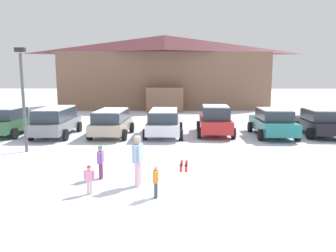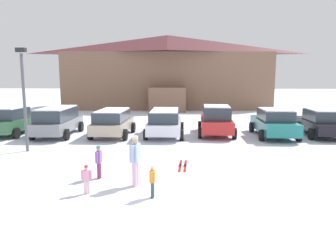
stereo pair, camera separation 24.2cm
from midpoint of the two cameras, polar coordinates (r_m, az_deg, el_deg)
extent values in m
plane|color=silver|center=(8.42, -3.27, -16.46)|extent=(160.00, 160.00, 0.00)
cube|color=brown|center=(37.05, -0.81, 7.88)|extent=(21.95, 8.26, 5.93)
pyramid|color=#4E2126|center=(37.19, -0.82, 14.01)|extent=(22.57, 8.88, 2.02)
cube|color=brown|center=(32.44, -0.81, 4.62)|extent=(3.65, 1.91, 2.40)
cube|color=#346241|center=(22.08, -26.24, 0.27)|extent=(2.10, 4.12, 0.66)
cube|color=#2D3842|center=(21.83, -26.62, 1.90)|extent=(1.77, 2.18, 0.65)
cube|color=white|center=(21.79, -26.69, 2.83)|extent=(1.65, 2.07, 0.06)
cylinder|color=black|center=(23.70, -26.79, -0.05)|extent=(0.25, 0.65, 0.64)
cylinder|color=black|center=(22.72, -22.40, -0.11)|extent=(0.25, 0.65, 0.64)
cylinder|color=black|center=(20.55, -25.49, -1.19)|extent=(0.25, 0.65, 0.64)
cube|color=gray|center=(20.67, -19.17, 0.14)|extent=(1.87, 4.68, 0.64)
cube|color=#2D3842|center=(20.50, -19.35, 1.94)|extent=(1.63, 3.56, 0.68)
cube|color=white|center=(20.46, -19.41, 2.97)|extent=(1.52, 3.38, 0.06)
cylinder|color=black|center=(22.38, -20.26, -0.11)|extent=(0.23, 0.64, 0.64)
cylinder|color=black|center=(21.79, -15.51, -0.12)|extent=(0.23, 0.64, 0.64)
cylinder|color=black|center=(19.74, -23.12, -1.42)|extent=(0.23, 0.64, 0.64)
cylinder|color=black|center=(19.07, -17.80, -1.47)|extent=(0.23, 0.64, 0.64)
cube|color=tan|center=(19.72, -10.09, 0.04)|extent=(1.96, 4.25, 0.60)
cube|color=#2D3842|center=(19.56, -10.20, 1.74)|extent=(1.71, 3.24, 0.60)
cube|color=white|center=(19.52, -10.22, 2.71)|extent=(1.60, 3.07, 0.06)
cylinder|color=black|center=(21.24, -11.85, -0.21)|extent=(0.24, 0.65, 0.64)
cylinder|color=black|center=(20.83, -6.64, -0.25)|extent=(0.24, 0.65, 0.64)
cylinder|color=black|center=(18.79, -13.87, -1.45)|extent=(0.24, 0.65, 0.64)
cylinder|color=black|center=(18.31, -8.00, -1.54)|extent=(0.24, 0.65, 0.64)
cube|color=white|center=(19.54, -1.06, 0.10)|extent=(1.93, 4.50, 0.60)
cube|color=#2D3842|center=(19.37, -1.07, 1.81)|extent=(1.69, 3.42, 0.59)
cube|color=white|center=(19.34, -1.08, 2.77)|extent=(1.58, 3.25, 0.06)
cylinder|color=black|center=(21.03, -3.61, -0.12)|extent=(0.23, 0.64, 0.64)
cylinder|color=black|center=(20.94, 1.89, -0.15)|extent=(0.23, 0.64, 0.64)
cylinder|color=black|center=(18.31, -4.42, -1.48)|extent=(0.23, 0.64, 0.64)
cylinder|color=black|center=(18.20, 1.90, -1.52)|extent=(0.23, 0.64, 0.64)
cube|color=red|center=(20.12, 7.82, 0.36)|extent=(2.03, 4.24, 0.67)
cube|color=#2D3842|center=(19.83, 7.90, 2.29)|extent=(1.71, 2.24, 0.74)
cube|color=white|center=(19.78, 7.93, 3.45)|extent=(1.59, 2.13, 0.06)
cylinder|color=black|center=(21.41, 4.98, 0.02)|extent=(0.25, 0.65, 0.64)
cylinder|color=black|center=(21.52, 10.19, -0.04)|extent=(0.25, 0.65, 0.64)
cylinder|color=black|center=(18.87, 5.09, -1.18)|extent=(0.25, 0.65, 0.64)
cylinder|color=black|center=(19.00, 10.98, -1.24)|extent=(0.25, 0.65, 0.64)
cube|color=#227976|center=(20.32, 17.38, 0.15)|extent=(1.97, 4.60, 0.69)
cube|color=#2D3842|center=(20.02, 17.63, 1.86)|extent=(1.70, 2.41, 0.59)
cube|color=white|center=(19.98, 17.68, 2.78)|extent=(1.59, 2.29, 0.06)
cylinder|color=black|center=(21.50, 13.78, -0.17)|extent=(0.23, 0.64, 0.64)
cylinder|color=black|center=(21.99, 18.93, -0.20)|extent=(0.23, 0.64, 0.64)
cylinder|color=black|center=(18.78, 15.47, -1.52)|extent=(0.23, 0.64, 0.64)
cylinder|color=black|center=(19.33, 21.29, -1.51)|extent=(0.23, 0.64, 0.64)
cube|color=black|center=(21.68, 24.45, 0.18)|extent=(2.05, 4.53, 0.61)
cube|color=#2D3842|center=(21.40, 24.76, 1.71)|extent=(1.73, 2.39, 0.62)
cube|color=white|center=(21.37, 24.82, 2.61)|extent=(1.61, 2.26, 0.06)
cylinder|color=black|center=(22.69, 20.83, -0.03)|extent=(0.25, 0.65, 0.64)
cylinder|color=black|center=(23.36, 25.49, -0.08)|extent=(0.25, 0.65, 0.64)
cylinder|color=black|center=(20.11, 23.12, -1.24)|extent=(0.25, 0.65, 0.64)
cylinder|color=#722A52|center=(11.87, -12.10, -7.54)|extent=(0.10, 0.10, 0.57)
cylinder|color=#722A52|center=(11.75, -12.27, -7.71)|extent=(0.10, 0.10, 0.57)
cube|color=#8D59B2|center=(11.68, -12.26, -5.33)|extent=(0.18, 0.29, 0.40)
cylinder|color=#8D59B2|center=(11.85, -12.02, -5.07)|extent=(0.08, 0.08, 0.38)
cylinder|color=#8D59B2|center=(11.52, -12.51, -5.49)|extent=(0.08, 0.08, 0.38)
sphere|color=tan|center=(11.62, -12.31, -4.01)|extent=(0.15, 0.15, 0.15)
cylinder|color=#309956|center=(11.60, -12.32, -3.63)|extent=(0.14, 0.14, 0.07)
cylinder|color=beige|center=(10.44, -13.89, -10.30)|extent=(0.08, 0.08, 0.44)
cylinder|color=beige|center=(10.46, -14.41, -10.28)|extent=(0.08, 0.08, 0.44)
cube|color=pink|center=(10.33, -14.23, -8.33)|extent=(0.22, 0.14, 0.31)
cylinder|color=pink|center=(10.30, -13.48, -8.30)|extent=(0.06, 0.06, 0.29)
cylinder|color=pink|center=(10.36, -14.98, -8.26)|extent=(0.06, 0.06, 0.29)
sphere|color=tan|center=(10.27, -14.27, -7.20)|extent=(0.11, 0.11, 0.11)
cylinder|color=red|center=(10.26, -14.29, -6.87)|extent=(0.11, 0.11, 0.05)
cylinder|color=#314149|center=(9.81, -2.89, -11.15)|extent=(0.09, 0.09, 0.49)
cylinder|color=#314149|center=(9.91, -2.79, -10.94)|extent=(0.09, 0.09, 0.49)
cube|color=orange|center=(9.73, -2.86, -8.75)|extent=(0.16, 0.25, 0.34)
cylinder|color=orange|center=(9.58, -3.00, -8.97)|extent=(0.07, 0.07, 0.33)
cylinder|color=orange|center=(9.86, -2.72, -8.43)|extent=(0.07, 0.07, 0.33)
sphere|color=tan|center=(9.66, -2.87, -7.42)|extent=(0.12, 0.12, 0.12)
cylinder|color=beige|center=(9.64, -2.87, -7.04)|extent=(0.12, 0.12, 0.06)
cylinder|color=#DFACC2|center=(10.75, -6.06, -8.43)|extent=(0.15, 0.15, 0.82)
cylinder|color=#DFACC2|center=(10.92, -5.74, -8.17)|extent=(0.15, 0.15, 0.82)
cube|color=#9AB3D8|center=(10.65, -5.96, -4.70)|extent=(0.32, 0.44, 0.58)
cylinder|color=#9AB3D8|center=(10.41, -6.44, -4.93)|extent=(0.11, 0.11, 0.55)
cylinder|color=#9AB3D8|center=(10.88, -5.50, -4.32)|extent=(0.11, 0.11, 0.55)
sphere|color=tan|center=(10.57, -5.99, -2.62)|extent=(0.21, 0.21, 0.21)
cylinder|color=beige|center=(10.54, -6.00, -2.01)|extent=(0.20, 0.20, 0.10)
cube|color=red|center=(13.18, 2.70, -6.95)|extent=(0.18, 1.69, 0.02)
cube|color=black|center=(13.21, 2.70, -6.72)|extent=(0.09, 0.20, 0.06)
cube|color=red|center=(13.18, 1.82, -6.94)|extent=(0.18, 1.69, 0.02)
cube|color=black|center=(13.22, 1.83, -6.71)|extent=(0.09, 0.20, 0.06)
cylinder|color=#515459|center=(16.70, -24.23, 3.59)|extent=(0.14, 0.14, 4.58)
cube|color=#232326|center=(16.69, -24.77, 11.96)|extent=(0.44, 0.24, 0.20)
camera|label=1|loc=(0.12, -90.44, -0.07)|focal=35.00mm
camera|label=2|loc=(0.12, 89.56, 0.07)|focal=35.00mm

